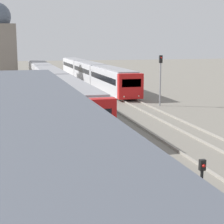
% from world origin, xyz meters
% --- Properties ---
extents(platform_canopy, '(4.00, 22.92, 2.98)m').
position_xyz_m(platform_canopy, '(-3.64, 8.67, 3.90)').
color(platform_canopy, '#4C515B').
rests_on(platform_canopy, station_platform).
extents(person_on_platform, '(0.40, 0.40, 1.66)m').
position_xyz_m(person_on_platform, '(-2.38, 10.61, 2.02)').
color(person_on_platform, '#2D2D33').
rests_on(person_on_platform, station_platform).
extents(train_near, '(2.61, 45.14, 2.98)m').
position_xyz_m(train_near, '(0.00, 36.22, 1.66)').
color(train_near, red).
rests_on(train_near, ground_plane).
extents(train_far, '(2.57, 40.77, 2.92)m').
position_xyz_m(train_far, '(7.33, 50.04, 1.63)').
color(train_far, red).
rests_on(train_far, ground_plane).
extents(signal_post_near, '(0.20, 0.21, 2.11)m').
position_xyz_m(signal_post_near, '(1.71, 4.93, 1.29)').
color(signal_post_near, black).
rests_on(signal_post_near, ground_plane).
extents(signal_mast_far, '(0.28, 0.29, 4.68)m').
position_xyz_m(signal_mast_far, '(9.19, 26.77, 2.97)').
color(signal_mast_far, gray).
rests_on(signal_mast_far, ground_plane).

